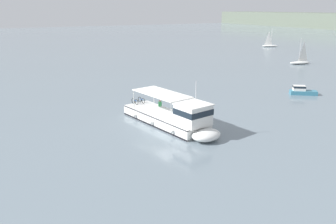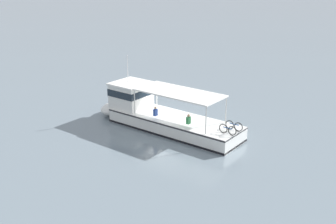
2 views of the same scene
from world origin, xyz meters
name	(u,v)px [view 1 (image 1 of 2)]	position (x,y,z in m)	size (l,w,h in m)	color
ground_plane	(170,130)	(0.00, 0.00, 0.00)	(400.00, 400.00, 0.00)	slate
ferry_main	(174,118)	(-0.58, 0.79, 1.01)	(13.05, 5.33, 5.32)	white
sailboat_off_bow	(270,45)	(-51.92, 63.41, 0.54)	(3.56, 4.87, 5.40)	white
motorboat_near_port	(302,91)	(-4.22, 23.25, 0.54)	(3.18, 3.67, 1.26)	teal
sailboat_mid_channel	(300,62)	(-23.36, 44.62, 0.54)	(2.55, 5.00, 5.40)	white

